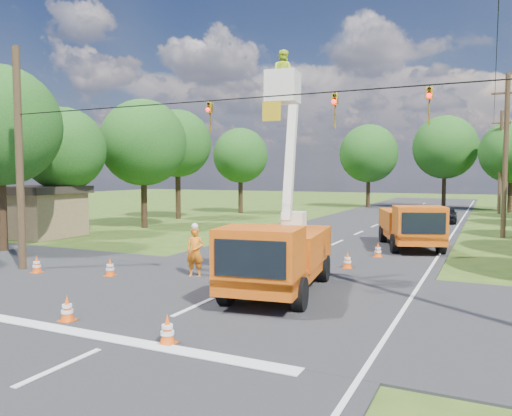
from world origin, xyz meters
The scene contains 28 objects.
ground centered at (0.00, 20.00, 0.00)m, with size 140.00×140.00×0.00m, color #2B4A16.
road_main centered at (0.00, 20.00, 0.00)m, with size 12.00×100.00×0.06m, color black.
road_cross centered at (0.00, 2.00, 0.00)m, with size 56.00×10.00×0.07m, color black.
stop_bar centered at (0.00, -3.20, 0.00)m, with size 9.00×0.45×0.02m, color silver.
edge_line centered at (5.60, 20.00, 0.00)m, with size 0.12×90.00×0.02m, color silver.
bucket_truck centered at (1.53, 2.74, 1.66)m, with size 3.25×6.67×7.96m.
second_truck centered at (4.03, 14.70, 1.23)m, with size 4.25×6.70×2.36m.
ground_worker centered at (-2.36, 3.83, 0.95)m, with size 0.70×0.46×1.91m, color orange.
distant_car centered at (4.59, 29.91, 0.67)m, with size 1.58×3.93×1.34m, color black.
traffic_cone_0 centered at (-2.31, -2.58, 0.36)m, with size 0.38×0.38×0.71m.
traffic_cone_1 centered at (1.14, -2.91, 0.36)m, with size 0.38×0.38×0.71m.
traffic_cone_2 centered at (2.48, 7.85, 0.36)m, with size 0.38×0.38×0.71m.
traffic_cone_3 centered at (3.06, 11.18, 0.36)m, with size 0.38×0.38×0.71m.
traffic_cone_4 centered at (-5.30, 2.44, 0.36)m, with size 0.38×0.38×0.71m.
traffic_cone_5 centered at (-8.34, 1.69, 0.36)m, with size 0.38×0.38×0.71m.
traffic_cone_7 centered at (4.90, 15.71, 0.36)m, with size 0.38×0.38×0.71m.
pole_right_mid centered at (8.50, 22.00, 5.11)m, with size 1.80×0.30×10.00m.
pole_right_far centered at (8.50, 42.00, 5.11)m, with size 1.80×0.30×10.00m.
pole_left centered at (-9.50, 2.00, 4.50)m, with size 0.30×0.30×9.00m.
signal_span centered at (2.23, 1.99, 5.88)m, with size 18.00×0.29×1.07m.
shed centered at (-18.00, 10.00, 1.62)m, with size 5.50×4.50×3.15m.
tree_left_c centered at (-16.50, 11.00, 5.44)m, with size 5.20×5.20×8.06m.
tree_left_d centered at (-15.00, 17.00, 6.12)m, with size 6.20×6.20×9.24m.
tree_left_e centered at (-16.80, 24.00, 6.49)m, with size 5.80×5.80×9.41m.
tree_left_f centered at (-14.80, 32.00, 5.69)m, with size 5.40×5.40×8.40m.
tree_far_a centered at (-5.00, 45.00, 6.19)m, with size 6.60×6.60×9.50m.
tree_far_b centered at (3.00, 47.00, 6.81)m, with size 7.00×7.00×10.32m.
tree_far_c centered at (9.50, 44.00, 6.06)m, with size 6.20×6.20×9.18m.
Camera 1 is at (7.77, -12.18, 3.95)m, focal length 35.00 mm.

